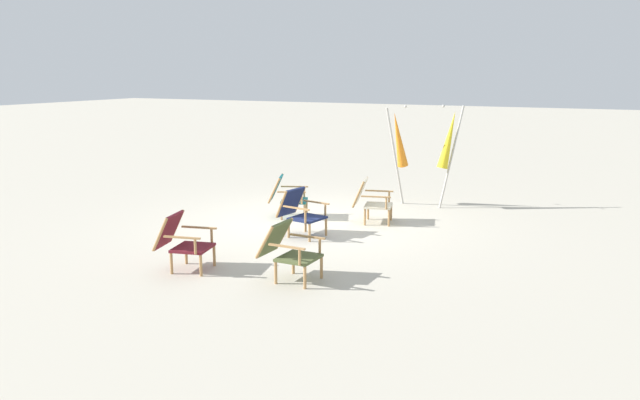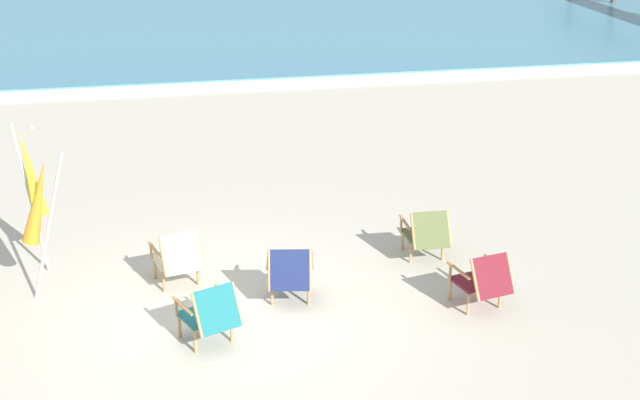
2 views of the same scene
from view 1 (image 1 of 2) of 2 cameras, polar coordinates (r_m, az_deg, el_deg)
The scene contains 8 objects.
ground_plane at distance 11.41m, azimuth -0.86°, elevation -2.12°, with size 80.00×80.00×0.00m, color #B7AF9E.
beach_chair_mid_center at distance 10.48m, azimuth -1.86°, elevation -0.98°, with size 0.69×0.81×0.80m.
beach_chair_far_center at distance 11.80m, azimuth -3.15°, elevation 0.46°, with size 0.80×0.88×0.80m.
beach_chair_back_right at distance 11.41m, azimuth 4.60°, elevation 0.05°, with size 0.73×0.82×0.81m.
beach_chair_front_right at distance 8.29m, azimuth -2.98°, elevation -4.46°, with size 0.61×0.77×0.78m.
beach_chair_back_left at distance 8.90m, azimuth -12.53°, elevation -3.56°, with size 0.72×0.84×0.80m.
umbrella_furled_yellow at distance 12.74m, azimuth 11.70°, elevation 5.33°, with size 0.47×0.50×2.08m.
umbrella_furled_orange at distance 12.84m, azimuth 7.19°, elevation 5.42°, with size 0.68×0.39×2.05m.
Camera 1 is at (9.92, 4.93, 2.73)m, focal length 35.00 mm.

